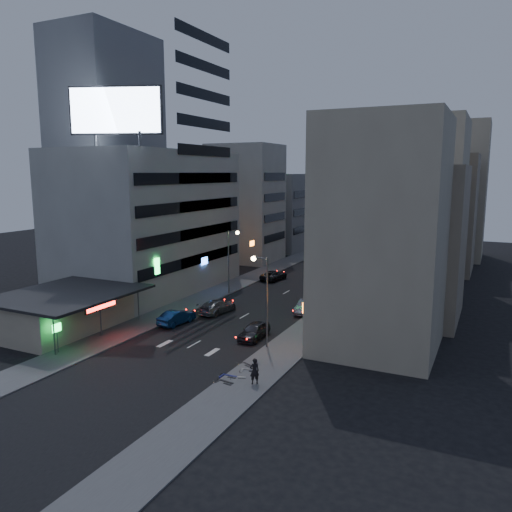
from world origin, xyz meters
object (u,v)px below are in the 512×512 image
Objects in this scene: scooter_blue at (238,369)px; parked_car_right_near at (254,331)px; person at (254,371)px; scooter_black_b at (253,360)px; parked_car_right_far at (354,273)px; scooter_silver_a at (246,371)px; scooter_black_a at (234,376)px; parked_car_right_mid at (306,306)px; scooter_silver_b at (259,362)px; road_car_blue at (177,317)px; road_car_silver at (217,306)px; parked_car_left at (274,275)px.

parked_car_right_near is at bearing 17.22° from scooter_blue.
scooter_black_b is at bearing -106.54° from person.
parked_car_right_far is 39.16m from scooter_silver_a.
scooter_black_a is at bearing -94.56° from parked_car_right_far.
parked_car_right_mid reaches higher than scooter_silver_b.
road_car_blue reaches higher than parked_car_right_far.
road_car_blue is 14.78m from scooter_silver_b.
parked_car_right_near reaches higher than road_car_silver.
parked_car_right_far is at bearing 11.72° from scooter_black_a.
parked_car_left reaches higher than scooter_black_a.
parked_car_left is 18.35m from road_car_silver.
scooter_black_a is at bearing -152.19° from scooter_black_b.
road_car_blue reaches higher than scooter_black_b.
road_car_silver is 19.39m from person.
parked_car_right_mid is 2.47× the size of scooter_blue.
scooter_black_a reaches higher than scooter_silver_a.
road_car_silver is at bearing 99.65° from parked_car_left.
scooter_silver_a is at bearing 133.90° from road_car_silver.
scooter_silver_a is 1.68m from scooter_silver_b.
parked_car_right_near is at bearing -177.10° from road_car_blue.
scooter_silver_b is (2.32, -37.46, 0.06)m from parked_car_right_far.
scooter_silver_a is at bearing -94.11° from parked_car_right_far.
person is 0.96× the size of scooter_silver_b.
parked_car_right_mid reaches higher than scooter_blue.
person reaches higher than scooter_blue.
parked_car_right_mid is 0.89× the size of road_car_silver.
scooter_silver_a is 2.20m from scooter_black_b.
road_car_silver reaches higher than scooter_black_b.
scooter_silver_b is at bearing -26.79° from scooter_blue.
person is at bearing 117.27° from parked_car_left.
parked_car_right_near reaches higher than parked_car_right_far.
parked_car_left is 11.88m from parked_car_right_far.
parked_car_right_mid is at bearing -97.06° from parked_car_right_far.
parked_car_right_far is 36.99m from scooter_black_b.
scooter_blue is at bearing -95.00° from parked_car_right_far.
parked_car_right_near is at bearing -100.52° from parked_car_right_mid.
parked_car_right_near is 7.76m from scooter_silver_b.
parked_car_right_mid is 2.26× the size of scooter_silver_b.
parked_car_right_mid is 0.99× the size of parked_car_right_far.
road_car_silver is at bearing 26.17° from scooter_silver_b.
parked_car_right_mid reaches higher than scooter_black_b.
parked_car_left is 0.96× the size of road_car_silver.
parked_car_right_mid is 20.39m from parked_car_right_far.
scooter_silver_a is at bearing -81.26° from person.
parked_car_right_near is 2.17× the size of scooter_silver_b.
parked_car_right_mid reaches higher than parked_car_left.
road_car_silver is 2.65× the size of person.
road_car_blue reaches higher than scooter_black_a.
scooter_blue is 2.06m from scooter_silver_b.
scooter_black_b is at bearing -4.56° from scooter_blue.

